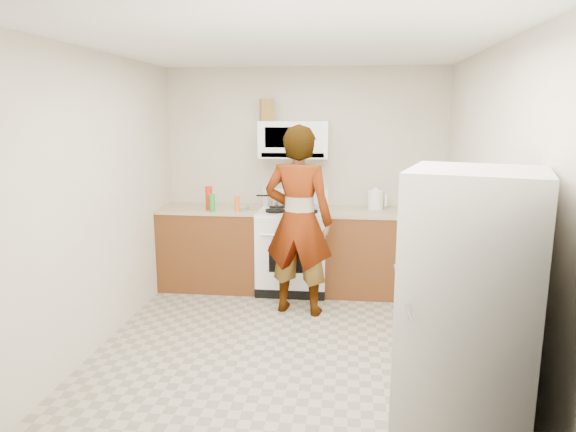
# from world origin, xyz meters

# --- Properties ---
(floor) EXTENTS (3.60, 3.60, 0.00)m
(floor) POSITION_xyz_m (0.00, 0.00, 0.00)
(floor) COLOR gray
(floor) RESTS_ON ground
(back_wall) EXTENTS (3.20, 0.02, 2.50)m
(back_wall) POSITION_xyz_m (0.00, 1.79, 1.25)
(back_wall) COLOR beige
(back_wall) RESTS_ON floor
(right_wall) EXTENTS (0.02, 3.60, 2.50)m
(right_wall) POSITION_xyz_m (1.59, 0.00, 1.25)
(right_wall) COLOR beige
(right_wall) RESTS_ON floor
(cabinet_left) EXTENTS (1.12, 0.62, 0.90)m
(cabinet_left) POSITION_xyz_m (-1.04, 1.49, 0.45)
(cabinet_left) COLOR brown
(cabinet_left) RESTS_ON floor
(counter_left) EXTENTS (1.14, 0.64, 0.03)m
(counter_left) POSITION_xyz_m (-1.04, 1.49, 0.92)
(counter_left) COLOR tan
(counter_left) RESTS_ON cabinet_left
(cabinet_right) EXTENTS (0.80, 0.62, 0.90)m
(cabinet_right) POSITION_xyz_m (0.68, 1.49, 0.45)
(cabinet_right) COLOR brown
(cabinet_right) RESTS_ON floor
(counter_right) EXTENTS (0.82, 0.64, 0.03)m
(counter_right) POSITION_xyz_m (0.68, 1.49, 0.92)
(counter_right) COLOR tan
(counter_right) RESTS_ON cabinet_right
(gas_range) EXTENTS (0.76, 0.65, 1.13)m
(gas_range) POSITION_xyz_m (-0.10, 1.48, 0.49)
(gas_range) COLOR white
(gas_range) RESTS_ON floor
(microwave) EXTENTS (0.76, 0.38, 0.40)m
(microwave) POSITION_xyz_m (-0.10, 1.61, 1.70)
(microwave) COLOR white
(microwave) RESTS_ON back_wall
(person) EXTENTS (0.76, 0.57, 1.89)m
(person) POSITION_xyz_m (0.03, 0.83, 0.94)
(person) COLOR tan
(person) RESTS_ON floor
(fridge) EXTENTS (0.87, 0.87, 1.70)m
(fridge) POSITION_xyz_m (1.19, -1.31, 0.85)
(fridge) COLOR silver
(fridge) RESTS_ON floor
(kettle) EXTENTS (0.19, 0.19, 0.20)m
(kettle) POSITION_xyz_m (0.81, 1.61, 1.04)
(kettle) COLOR white
(kettle) RESTS_ON counter_right
(jug) EXTENTS (0.18, 0.18, 0.24)m
(jug) POSITION_xyz_m (-0.41, 1.66, 2.02)
(jug) COLOR brown
(jug) RESTS_ON microwave
(saucepan) EXTENTS (0.23, 0.23, 0.12)m
(saucepan) POSITION_xyz_m (-0.30, 1.65, 1.02)
(saucepan) COLOR #AEAFB3
(saucepan) RESTS_ON gas_range
(tray) EXTENTS (0.28, 0.21, 0.05)m
(tray) POSITION_xyz_m (0.07, 1.43, 0.96)
(tray) COLOR white
(tray) RESTS_ON gas_range
(bottle_spray) EXTENTS (0.09, 0.09, 0.26)m
(bottle_spray) POSITION_xyz_m (-1.02, 1.36, 1.07)
(bottle_spray) COLOR red
(bottle_spray) RESTS_ON counter_left
(bottle_hot_sauce) EXTENTS (0.06, 0.06, 0.17)m
(bottle_hot_sauce) POSITION_xyz_m (-0.69, 1.28, 1.02)
(bottle_hot_sauce) COLOR #E15C19
(bottle_hot_sauce) RESTS_ON counter_left
(bottle_green_cap) EXTENTS (0.08, 0.08, 0.19)m
(bottle_green_cap) POSITION_xyz_m (-0.95, 1.24, 1.03)
(bottle_green_cap) COLOR #1A9231
(bottle_green_cap) RESTS_ON counter_left
(pot_lid) EXTENTS (0.29, 0.29, 0.01)m
(pot_lid) POSITION_xyz_m (-0.60, 1.41, 0.94)
(pot_lid) COLOR silver
(pot_lid) RESTS_ON counter_left
(broom) EXTENTS (0.28, 0.19, 1.44)m
(broom) POSITION_xyz_m (1.57, 0.71, 0.73)
(broom) COLOR silver
(broom) RESTS_ON floor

